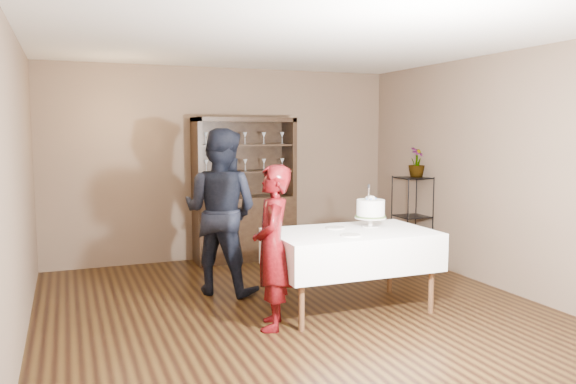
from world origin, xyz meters
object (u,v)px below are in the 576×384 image
(man, at_px, (221,211))
(woman, at_px, (272,247))
(china_hutch, at_px, (244,213))
(potted_plant, at_px, (417,162))
(cake_table, at_px, (351,249))
(cake, at_px, (371,210))
(plant_etagere, at_px, (412,216))

(man, bearing_deg, woman, 136.23)
(china_hutch, bearing_deg, woman, -101.93)
(woman, xyz_separation_m, potted_plant, (2.71, 1.68, 0.63))
(man, bearing_deg, cake_table, 174.14)
(cake, bearing_deg, woman, -164.59)
(woman, height_order, cake, woman)
(woman, height_order, man, man)
(china_hutch, distance_m, potted_plant, 2.49)
(man, bearing_deg, potted_plant, -132.30)
(cake_table, xyz_separation_m, woman, (-0.92, -0.20, 0.13))
(plant_etagere, distance_m, cake_table, 2.30)
(potted_plant, bearing_deg, man, -172.23)
(plant_etagere, distance_m, woman, 3.16)
(china_hutch, distance_m, cake, 2.52)
(plant_etagere, bearing_deg, cake, -136.59)
(woman, relative_size, potted_plant, 3.72)
(china_hutch, xyz_separation_m, cake_table, (0.34, -2.55, -0.04))
(plant_etagere, height_order, potted_plant, potted_plant)
(plant_etagere, height_order, man, man)
(china_hutch, relative_size, man, 1.08)
(woman, distance_m, potted_plant, 3.25)
(plant_etagere, relative_size, man, 0.65)
(china_hutch, xyz_separation_m, potted_plant, (2.12, -1.07, 0.73))
(woman, distance_m, cake, 1.29)
(cake_table, bearing_deg, plant_etagere, 40.70)
(cake_table, bearing_deg, potted_plant, 39.68)
(plant_etagere, height_order, woman, woman)
(potted_plant, bearing_deg, plant_etagere, 158.84)
(plant_etagere, xyz_separation_m, woman, (-2.66, -1.70, 0.11))
(china_hutch, relative_size, plant_etagere, 1.67)
(cake_table, height_order, cake, cake)
(cake, relative_size, potted_plant, 1.11)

